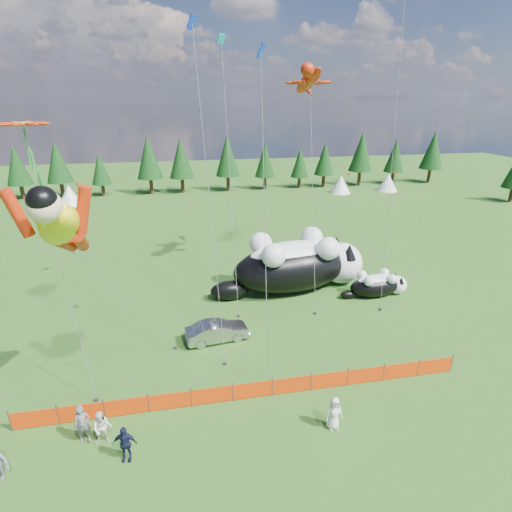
{
  "coord_description": "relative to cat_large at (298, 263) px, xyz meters",
  "views": [
    {
      "loc": [
        -2.84,
        -18.63,
        13.94
      ],
      "look_at": [
        1.53,
        4.0,
        4.81
      ],
      "focal_mm": 28.0,
      "sensor_mm": 36.0,
      "label": 1
    }
  ],
  "objects": [
    {
      "name": "tree_line",
      "position": [
        -5.71,
        36.5,
        1.87
      ],
      "size": [
        90.0,
        4.0,
        8.0
      ],
      "primitive_type": null,
      "color": "black",
      "rests_on": "ground"
    },
    {
      "name": "diamond_kite_c",
      "position": [
        -4.63,
        -8.08,
        12.71
      ],
      "size": [
        0.54,
        3.56,
        16.56
      ],
      "color": "#0D34D0",
      "rests_on": "ground"
    },
    {
      "name": "cat_small",
      "position": [
        5.61,
        -2.27,
        -1.22
      ],
      "size": [
        5.29,
        1.98,
        1.91
      ],
      "rotation": [
        0.0,
        0.0,
        0.03
      ],
      "color": "black",
      "rests_on": "ground"
    },
    {
      "name": "festival_tents",
      "position": [
        5.29,
        31.5,
        -0.73
      ],
      "size": [
        50.0,
        3.2,
        2.8
      ],
      "primitive_type": null,
      "color": "white",
      "rests_on": "ground"
    },
    {
      "name": "car",
      "position": [
        -6.89,
        -6.03,
        -1.49
      ],
      "size": [
        4.0,
        1.85,
        1.27
      ],
      "primitive_type": "imported",
      "rotation": [
        0.0,
        0.0,
        1.71
      ],
      "color": "#AAA9AE",
      "rests_on": "ground"
    },
    {
      "name": "ground",
      "position": [
        -5.71,
        -8.5,
        -2.13
      ],
      "size": [
        160.0,
        160.0,
        0.0
      ],
      "primitive_type": "plane",
      "color": "#103A0A",
      "rests_on": "ground"
    },
    {
      "name": "spectator_e",
      "position": [
        -2.47,
        -14.06,
        -1.31
      ],
      "size": [
        0.82,
        0.55,
        1.64
      ],
      "primitive_type": "imported",
      "rotation": [
        0.0,
        0.0,
        0.03
      ],
      "color": "silver",
      "rests_on": "ground"
    },
    {
      "name": "spectator_b",
      "position": [
        -12.52,
        -12.99,
        -1.3
      ],
      "size": [
        0.81,
        0.49,
        1.64
      ],
      "primitive_type": "imported",
      "rotation": [
        0.0,
        0.0,
        -0.03
      ],
      "color": "silver",
      "rests_on": "ground"
    },
    {
      "name": "diamond_kite_a",
      "position": [
        -7.2,
        -1.56,
        14.98
      ],
      "size": [
        0.95,
        7.93,
        19.3
      ],
      "color": "#0D34D0",
      "rests_on": "ground"
    },
    {
      "name": "spectator_a",
      "position": [
        -13.36,
        -12.72,
        -1.21
      ],
      "size": [
        0.73,
        0.54,
        1.84
      ],
      "primitive_type": "imported",
      "rotation": [
        0.0,
        0.0,
        0.16
      ],
      "color": "#5D5E63",
      "rests_on": "ground"
    },
    {
      "name": "safety_fence",
      "position": [
        -5.71,
        -11.5,
        -1.62
      ],
      "size": [
        22.06,
        0.06,
        1.1
      ],
      "color": "#262626",
      "rests_on": "ground"
    },
    {
      "name": "cat_large",
      "position": [
        0.0,
        0.0,
        0.0
      ],
      "size": [
        12.38,
        5.61,
        4.48
      ],
      "rotation": [
        0.0,
        0.0,
        0.14
      ],
      "color": "black",
      "rests_on": "ground"
    },
    {
      "name": "superhero_kite",
      "position": [
        -13.26,
        -11.18,
        7.24
      ],
      "size": [
        6.81,
        7.79,
        12.35
      ],
      "color": "yellow",
      "rests_on": "ground"
    },
    {
      "name": "diamond_kite_d",
      "position": [
        -4.94,
        4.11,
        14.55
      ],
      "size": [
        0.97,
        8.52,
        19.5
      ],
      "color": "#0D9AA3",
      "rests_on": "ground"
    },
    {
      "name": "gecko_kite",
      "position": [
        1.31,
        3.62,
        12.99
      ],
      "size": [
        3.38,
        11.01,
        17.19
      ],
      "color": "#B52209",
      "rests_on": "ground"
    },
    {
      "name": "spectator_c",
      "position": [
        -11.48,
        -14.07,
        -1.28
      ],
      "size": [
        1.06,
        0.65,
        1.69
      ],
      "primitive_type": "imported",
      "rotation": [
        0.0,
        0.0,
        -0.15
      ],
      "color": "black",
      "rests_on": "ground"
    },
    {
      "name": "flower_kite",
      "position": [
        -15.69,
        -5.38,
        10.51
      ],
      "size": [
        3.86,
        6.36,
        13.77
      ],
      "color": "#B52209",
      "rests_on": "ground"
    }
  ]
}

